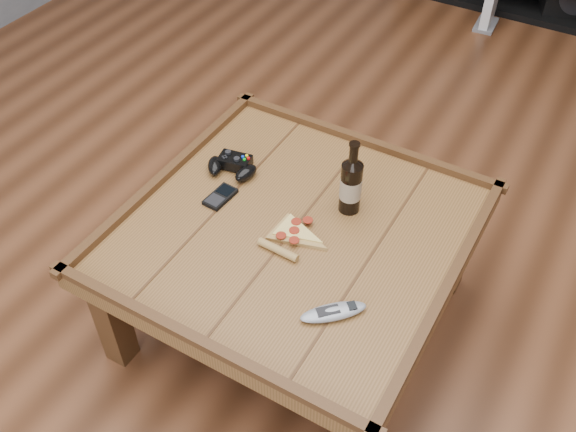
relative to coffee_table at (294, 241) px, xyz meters
The scene contains 8 objects.
ground 0.39m from the coffee_table, ahead, with size 6.00×6.00×0.00m, color #482714.
coffee_table is the anchor object (origin of this frame).
beer_bottle 0.25m from the coffee_table, 56.76° to the left, with size 0.07×0.07×0.26m.
game_controller 0.34m from the coffee_table, 157.54° to the left, with size 0.19×0.14×0.05m.
pizza_slice 0.08m from the coffee_table, 70.38° to the right, with size 0.16×0.24×0.02m.
smartphone 0.28m from the coffee_table, behind, with size 0.07×0.12×0.02m.
remote_control 0.35m from the coffee_table, 42.28° to the right, with size 0.17×0.17×0.03m.
game_console 2.39m from the coffee_table, 91.47° to the left, with size 0.13×0.21×0.25m.
Camera 1 is at (0.67, -1.19, 1.85)m, focal length 40.00 mm.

